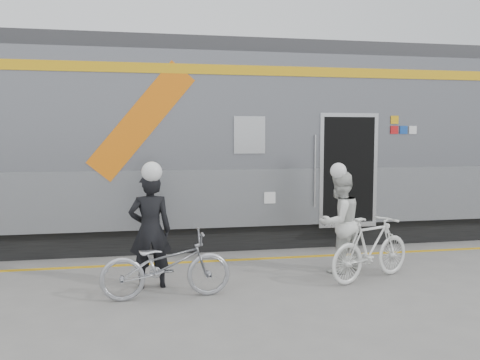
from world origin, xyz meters
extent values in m
plane|color=slate|center=(0.00, 0.00, 0.00)|extent=(90.00, 90.00, 0.00)
cube|color=black|center=(-0.12, 4.20, 0.25)|extent=(24.00, 2.70, 0.50)
cube|color=#9EA0A5|center=(-0.12, 4.20, 1.05)|extent=(24.00, 3.00, 1.10)
cube|color=slate|center=(-0.12, 4.20, 2.70)|extent=(24.00, 3.00, 2.20)
cube|color=#38383A|center=(-0.12, 4.20, 3.95)|extent=(24.00, 2.64, 0.30)
cube|color=gold|center=(-0.12, 2.69, 3.45)|extent=(24.00, 0.02, 0.18)
cube|color=orange|center=(-1.92, 2.69, 2.50)|extent=(1.96, 0.01, 2.19)
cube|color=black|center=(0.08, 2.69, 2.25)|extent=(0.55, 0.02, 0.65)
cube|color=black|center=(2.08, 2.90, 1.55)|extent=(1.05, 0.45, 2.10)
cube|color=silver|center=(2.08, 2.69, 1.55)|extent=(1.20, 0.02, 2.25)
cylinder|color=silver|center=(1.38, 2.67, 1.55)|extent=(0.04, 0.04, 1.40)
cube|color=silver|center=(2.08, 2.65, 0.52)|extent=(1.05, 0.25, 0.06)
cube|color=gold|center=(3.03, 2.69, 2.55)|extent=(0.16, 0.01, 0.16)
cube|color=red|center=(3.03, 2.69, 2.35)|extent=(0.16, 0.01, 0.16)
cube|color=#18459C|center=(3.23, 2.69, 2.35)|extent=(0.16, 0.01, 0.16)
cube|color=silver|center=(3.43, 2.69, 2.35)|extent=(0.16, 0.01, 0.16)
cube|color=silver|center=(0.48, 2.69, 1.05)|extent=(0.22, 0.01, 0.22)
cube|color=gold|center=(0.00, 2.15, 0.00)|extent=(24.00, 0.12, 0.01)
imported|color=black|center=(-1.81, 0.79, 0.85)|extent=(0.64, 0.43, 1.70)
imported|color=#A5A7AD|center=(-1.61, 0.24, 0.47)|extent=(1.81, 0.69, 0.94)
imported|color=silver|center=(1.25, 1.08, 0.83)|extent=(0.98, 0.89, 1.65)
imported|color=silver|center=(1.55, 0.53, 0.50)|extent=(1.71, 1.09, 1.00)
sphere|color=white|center=(-1.81, 0.79, 1.85)|extent=(0.30, 0.30, 0.30)
sphere|color=white|center=(1.25, 1.08, 1.78)|extent=(0.26, 0.26, 0.26)
camera|label=1|loc=(-1.92, -6.68, 2.25)|focal=38.00mm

